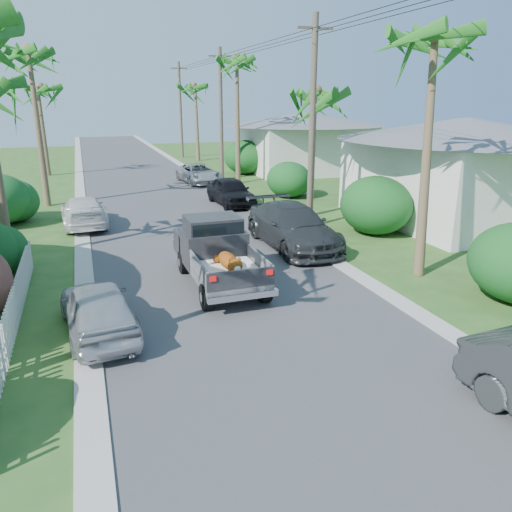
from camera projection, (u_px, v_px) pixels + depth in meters
name	position (u px, v px, depth m)	size (l,w,h in m)	color
ground	(329.00, 408.00, 9.51)	(120.00, 120.00, 0.00)	#284F1D
road	(151.00, 190.00, 32.03)	(8.00, 100.00, 0.02)	#38383A
curb_left	(80.00, 194.00, 30.68)	(0.60, 100.00, 0.06)	#A5A39E
curb_right	(215.00, 186.00, 33.36)	(0.60, 100.00, 0.06)	#A5A39E
pickup_truck	(216.00, 250.00, 15.91)	(1.98, 5.12, 2.06)	black
parked_car_rm	(293.00, 227.00, 19.62)	(2.30, 5.66, 1.64)	#2A2D2F
parked_car_rf	(231.00, 192.00, 27.46)	(1.76, 4.37, 1.49)	black
parked_car_rd	(199.00, 174.00, 34.61)	(2.19, 4.75, 1.32)	#A1A3A8
parked_car_ln	(98.00, 309.00, 12.31)	(1.60, 3.98, 1.36)	#B3B4BA
parked_car_lf	(83.00, 212.00, 22.86)	(1.89, 4.66, 1.35)	silver
palm_l_c	(28.00, 51.00, 25.07)	(4.40, 4.40, 9.20)	brown
palm_l_d	(38.00, 87.00, 36.17)	(4.40, 4.40, 7.70)	brown
palm_r_a	(439.00, 35.00, 14.64)	(4.40, 4.40, 8.70)	brown
palm_r_b	(314.00, 91.00, 23.29)	(4.40, 4.40, 7.20)	brown
palm_r_c	(237.00, 59.00, 32.42)	(4.40, 4.40, 9.40)	brown
palm_r_d	(195.00, 86.00, 45.54)	(4.40, 4.40, 8.00)	brown
shrub_r_b	(376.00, 205.00, 21.47)	(3.00, 3.30, 2.50)	#14481D
shrub_r_c	(289.00, 180.00, 29.55)	(2.60, 2.86, 2.10)	#14481D
shrub_r_d	(245.00, 157.00, 38.64)	(3.20, 3.52, 2.60)	#14481D
picket_fence	(13.00, 314.00, 12.44)	(0.10, 11.00, 1.00)	white
house_right_near	(461.00, 174.00, 23.70)	(8.00, 9.00, 4.80)	silver
house_right_far	(304.00, 144.00, 39.95)	(9.00, 8.00, 4.60)	silver
utility_pole_b	(312.00, 124.00, 21.58)	(1.60, 0.26, 9.00)	brown
utility_pole_c	(221.00, 114.00, 35.10)	(1.60, 0.26, 9.00)	brown
utility_pole_d	(181.00, 110.00, 48.61)	(1.60, 0.26, 9.00)	brown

